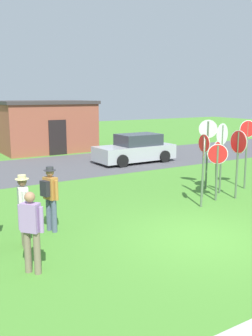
{
  "coord_description": "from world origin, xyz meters",
  "views": [
    {
      "loc": [
        -6.25,
        -6.62,
        3.52
      ],
      "look_at": [
        -0.23,
        3.13,
        1.3
      ],
      "focal_mm": 39.96,
      "sensor_mm": 36.0,
      "label": 1
    }
  ],
  "objects": [
    {
      "name": "stop_sign_low_front",
      "position": [
        3.22,
        2.66,
        1.34
      ],
      "size": [
        0.72,
        0.32,
        1.97
      ],
      "color": "#51664C",
      "rests_on": "ground"
    },
    {
      "name": "stop_sign_nearest",
      "position": [
        3.67,
        2.91,
        1.76
      ],
      "size": [
        0.76,
        0.21,
        2.56
      ],
      "color": "#51664C",
      "rests_on": "ground"
    },
    {
      "name": "stop_sign_rear_right",
      "position": [
        5.0,
        2.9,
        1.74
      ],
      "size": [
        0.6,
        0.27,
        2.62
      ],
      "color": "#51664C",
      "rests_on": "ground"
    },
    {
      "name": "stop_sign_leaning_left",
      "position": [
        3.61,
        2.09,
        1.64
      ],
      "size": [
        0.1,
        0.8,
        2.38
      ],
      "color": "#51664C",
      "rests_on": "ground"
    },
    {
      "name": "stop_sign_center_cluster",
      "position": [
        2.84,
        2.27,
        1.31
      ],
      "size": [
        0.53,
        0.45,
        1.94
      ],
      "color": "#51664C",
      "rests_on": "ground"
    },
    {
      "name": "stop_sign_tallest",
      "position": [
        2.74,
        2.83,
        1.49
      ],
      "size": [
        0.1,
        0.64,
        2.23
      ],
      "color": "#51664C",
      "rests_on": "ground"
    },
    {
      "name": "parked_car_on_street",
      "position": [
        4.61,
        10.0,
        0.69
      ],
      "size": [
        4.32,
        2.06,
        1.51
      ],
      "color": "#A5A8AD",
      "rests_on": "ground"
    },
    {
      "name": "stop_sign_far_back",
      "position": [
        3.75,
        3.71,
        1.78
      ],
      "size": [
        0.47,
        0.52,
        2.64
      ],
      "color": "#51664C",
      "rests_on": "ground"
    },
    {
      "name": "building_background",
      "position": [
        2.0,
        16.7,
        1.61
      ],
      "size": [
        5.82,
        4.46,
        3.2
      ],
      "color": "brown",
      "rests_on": "ground"
    },
    {
      "name": "stop_sign_rear_left",
      "position": [
        1.91,
        1.95,
        1.5
      ],
      "size": [
        0.46,
        0.5,
        2.24
      ],
      "color": "#51664C",
      "rests_on": "ground"
    },
    {
      "name": "ground_plane",
      "position": [
        0.0,
        0.0,
        0.0
      ],
      "size": [
        80.0,
        80.0,
        0.0
      ],
      "primitive_type": "plane",
      "color": "#47842D"
    },
    {
      "name": "person_in_teal",
      "position": [
        -3.0,
        2.39,
        1.01
      ],
      "size": [
        0.43,
        0.55,
        1.74
      ],
      "color": "#4C5670",
      "rests_on": "ground"
    },
    {
      "name": "street_asphalt",
      "position": [
        0.0,
        10.91,
        0.0
      ],
      "size": [
        60.0,
        6.4,
        0.01
      ],
      "primitive_type": "cube",
      "color": "#4C4C51",
      "rests_on": "ground"
    },
    {
      "name": "person_on_left",
      "position": [
        -3.89,
        1.75,
        0.98
      ],
      "size": [
        0.32,
        0.56,
        1.74
      ],
      "color": "#7A6B56",
      "rests_on": "ground"
    },
    {
      "name": "person_holding_notes",
      "position": [
        -4.16,
        0.34,
        0.95
      ],
      "size": [
        0.4,
        0.46,
        1.69
      ],
      "color": "#7A6B56",
      "rests_on": "ground"
    }
  ]
}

